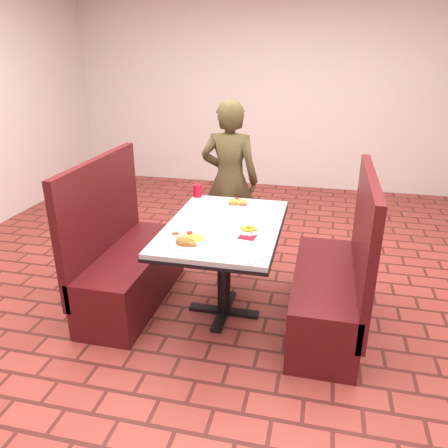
{
  "coord_description": "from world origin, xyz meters",
  "views": [
    {
      "loc": [
        0.66,
        -2.83,
        1.93
      ],
      "look_at": [
        0.0,
        0.0,
        0.75
      ],
      "focal_mm": 35.0,
      "sensor_mm": 36.0,
      "label": 1
    }
  ],
  "objects_px": {
    "diner_person": "(230,181)",
    "near_dinner_plate": "(188,238)",
    "plantain_plate": "(249,230)",
    "red_tumbler": "(198,191)",
    "far_dinner_plate": "(238,202)",
    "booth_bench_right": "(332,288)",
    "booth_bench_left": "(126,264)",
    "dining_table": "(224,236)"
  },
  "relations": [
    {
      "from": "dining_table",
      "to": "booth_bench_left",
      "type": "bearing_deg",
      "value": 180.0
    },
    {
      "from": "far_dinner_plate",
      "to": "red_tumbler",
      "type": "relative_size",
      "value": 2.29
    },
    {
      "from": "diner_person",
      "to": "booth_bench_left",
      "type": "bearing_deg",
      "value": 60.9
    },
    {
      "from": "booth_bench_left",
      "to": "near_dinner_plate",
      "type": "bearing_deg",
      "value": -29.74
    },
    {
      "from": "diner_person",
      "to": "near_dinner_plate",
      "type": "relative_size",
      "value": 5.27
    },
    {
      "from": "booth_bench_left",
      "to": "booth_bench_right",
      "type": "height_order",
      "value": "same"
    },
    {
      "from": "diner_person",
      "to": "red_tumbler",
      "type": "distance_m",
      "value": 0.54
    },
    {
      "from": "red_tumbler",
      "to": "dining_table",
      "type": "bearing_deg",
      "value": -57.01
    },
    {
      "from": "far_dinner_plate",
      "to": "red_tumbler",
      "type": "height_order",
      "value": "red_tumbler"
    },
    {
      "from": "booth_bench_right",
      "to": "diner_person",
      "type": "distance_m",
      "value": 1.52
    },
    {
      "from": "booth_bench_left",
      "to": "plantain_plate",
      "type": "relative_size",
      "value": 6.39
    },
    {
      "from": "far_dinner_plate",
      "to": "booth_bench_left",
      "type": "bearing_deg",
      "value": -151.93
    },
    {
      "from": "booth_bench_left",
      "to": "plantain_plate",
      "type": "height_order",
      "value": "booth_bench_left"
    },
    {
      "from": "near_dinner_plate",
      "to": "plantain_plate",
      "type": "xyz_separation_m",
      "value": [
        0.35,
        0.28,
        -0.02
      ]
    },
    {
      "from": "booth_bench_right",
      "to": "plantain_plate",
      "type": "bearing_deg",
      "value": -171.57
    },
    {
      "from": "diner_person",
      "to": "near_dinner_plate",
      "type": "height_order",
      "value": "diner_person"
    },
    {
      "from": "booth_bench_left",
      "to": "dining_table",
      "type": "bearing_deg",
      "value": 0.0
    },
    {
      "from": "dining_table",
      "to": "near_dinner_plate",
      "type": "xyz_separation_m",
      "value": [
        -0.15,
        -0.37,
        0.13
      ]
    },
    {
      "from": "plantain_plate",
      "to": "near_dinner_plate",
      "type": "bearing_deg",
      "value": -141.13
    },
    {
      "from": "far_dinner_plate",
      "to": "red_tumbler",
      "type": "distance_m",
      "value": 0.39
    },
    {
      "from": "booth_bench_left",
      "to": "diner_person",
      "type": "xyz_separation_m",
      "value": [
        0.61,
        1.07,
        0.43
      ]
    },
    {
      "from": "dining_table",
      "to": "booth_bench_right",
      "type": "relative_size",
      "value": 1.01
    },
    {
      "from": "diner_person",
      "to": "red_tumbler",
      "type": "xyz_separation_m",
      "value": [
        -0.17,
        -0.51,
        0.05
      ]
    },
    {
      "from": "near_dinner_plate",
      "to": "plantain_plate",
      "type": "height_order",
      "value": "near_dinner_plate"
    },
    {
      "from": "plantain_plate",
      "to": "dining_table",
      "type": "bearing_deg",
      "value": 155.8
    },
    {
      "from": "diner_person",
      "to": "booth_bench_right",
      "type": "bearing_deg",
      "value": 133.4
    },
    {
      "from": "diner_person",
      "to": "far_dinner_plate",
      "type": "bearing_deg",
      "value": 108.62
    },
    {
      "from": "near_dinner_plate",
      "to": "far_dinner_plate",
      "type": "bearing_deg",
      "value": 78.39
    },
    {
      "from": "plantain_plate",
      "to": "red_tumbler",
      "type": "bearing_deg",
      "value": 130.92
    },
    {
      "from": "booth_bench_left",
      "to": "plantain_plate",
      "type": "distance_m",
      "value": 1.09
    },
    {
      "from": "booth_bench_left",
      "to": "diner_person",
      "type": "bearing_deg",
      "value": 60.42
    },
    {
      "from": "dining_table",
      "to": "booth_bench_right",
      "type": "xyz_separation_m",
      "value": [
        0.8,
        0.0,
        -0.32
      ]
    },
    {
      "from": "dining_table",
      "to": "far_dinner_plate",
      "type": "distance_m",
      "value": 0.45
    },
    {
      "from": "near_dinner_plate",
      "to": "dining_table",
      "type": "bearing_deg",
      "value": 67.82
    },
    {
      "from": "plantain_plate",
      "to": "diner_person",
      "type": "bearing_deg",
      "value": 108.7
    },
    {
      "from": "booth_bench_right",
      "to": "red_tumbler",
      "type": "height_order",
      "value": "booth_bench_right"
    },
    {
      "from": "booth_bench_right",
      "to": "plantain_plate",
      "type": "relative_size",
      "value": 6.39
    },
    {
      "from": "booth_bench_right",
      "to": "diner_person",
      "type": "height_order",
      "value": "diner_person"
    },
    {
      "from": "booth_bench_right",
      "to": "red_tumbler",
      "type": "relative_size",
      "value": 11.3
    },
    {
      "from": "plantain_plate",
      "to": "far_dinner_plate",
      "type": "bearing_deg",
      "value": 109.38
    },
    {
      "from": "far_dinner_plate",
      "to": "diner_person",
      "type": "bearing_deg",
      "value": 108.13
    },
    {
      "from": "booth_bench_left",
      "to": "near_dinner_plate",
      "type": "height_order",
      "value": "booth_bench_left"
    }
  ]
}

